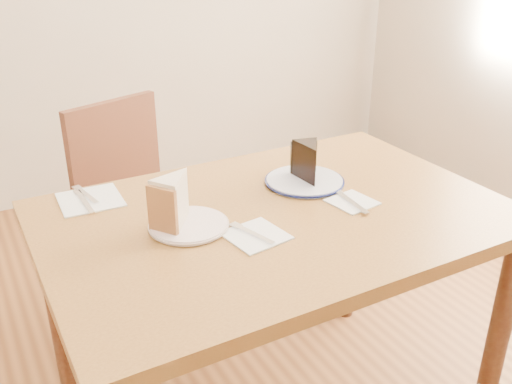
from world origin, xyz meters
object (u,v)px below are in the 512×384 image
object	(u,v)px
plate_navy	(304,181)
chair_far	(143,213)
carrot_cake	(176,201)
chocolate_cake	(310,164)
plate_cream	(189,225)
table	(276,244)

from	to	relation	value
plate_navy	chair_far	bearing A→B (deg)	120.97
carrot_cake	chocolate_cake	world-z (taller)	carrot_cake
chair_far	carrot_cake	xyz separation A→B (m)	(-0.09, -0.61, 0.33)
chair_far	chocolate_cake	world-z (taller)	chair_far
chair_far	carrot_cake	world-z (taller)	chair_far
plate_cream	carrot_cake	bearing A→B (deg)	131.87
chocolate_cake	carrot_cake	bearing A→B (deg)	22.59
table	plate_cream	xyz separation A→B (m)	(-0.24, 0.03, 0.10)
table	chocolate_cake	world-z (taller)	chocolate_cake
plate_navy	plate_cream	bearing A→B (deg)	-167.71
table	plate_cream	bearing A→B (deg)	172.66
chair_far	plate_cream	size ratio (longest dim) A/B	4.59
chair_far	plate_cream	xyz separation A→B (m)	(-0.07, -0.63, 0.27)
table	chair_far	distance (m)	0.70
plate_navy	chocolate_cake	distance (m)	0.06
table	chair_far	bearing A→B (deg)	103.86
plate_cream	plate_navy	world-z (taller)	same
chair_far	carrot_cake	distance (m)	0.70
plate_cream	chocolate_cake	size ratio (longest dim) A/B	1.81
chair_far	chocolate_cake	bearing A→B (deg)	102.80
plate_cream	chocolate_cake	bearing A→B (deg)	10.85
carrot_cake	plate_navy	bearing A→B (deg)	64.14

